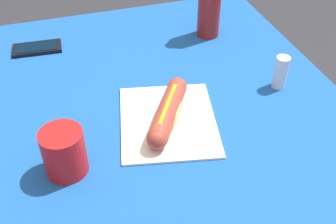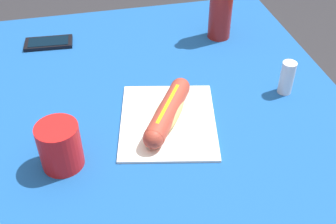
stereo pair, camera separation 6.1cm
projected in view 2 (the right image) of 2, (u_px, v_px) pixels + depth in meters
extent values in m
cylinder|color=brown|center=(50.00, 127.00, 1.56)|extent=(0.07, 0.07, 0.71)
cylinder|color=brown|center=(227.00, 101.00, 1.68)|extent=(0.07, 0.07, 0.71)
cube|color=brown|center=(172.00, 128.00, 1.00)|extent=(1.18, 0.86, 0.03)
cube|color=#19519E|center=(172.00, 123.00, 0.99)|extent=(1.24, 0.92, 0.00)
cube|color=white|center=(168.00, 121.00, 0.99)|extent=(0.31, 0.27, 0.01)
ellipsoid|color=#DBB26B|center=(168.00, 113.00, 0.97)|extent=(0.19, 0.15, 0.04)
cylinder|color=#A83D2D|center=(168.00, 111.00, 0.97)|extent=(0.19, 0.14, 0.05)
sphere|color=#A83D2D|center=(154.00, 138.00, 0.90)|extent=(0.05, 0.05, 0.05)
sphere|color=#A83D2D|center=(181.00, 87.00, 1.04)|extent=(0.05, 0.05, 0.05)
cube|color=yellow|center=(168.00, 104.00, 0.96)|extent=(0.13, 0.08, 0.00)
cube|color=black|center=(49.00, 43.00, 1.26)|extent=(0.08, 0.14, 0.01)
cube|color=black|center=(48.00, 41.00, 1.26)|extent=(0.06, 0.12, 0.00)
cylinder|color=maroon|center=(221.00, 8.00, 1.24)|extent=(0.07, 0.07, 0.19)
cylinder|color=red|center=(60.00, 146.00, 0.86)|extent=(0.09, 0.09, 0.10)
cylinder|color=silver|center=(287.00, 78.00, 1.05)|extent=(0.04, 0.04, 0.09)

